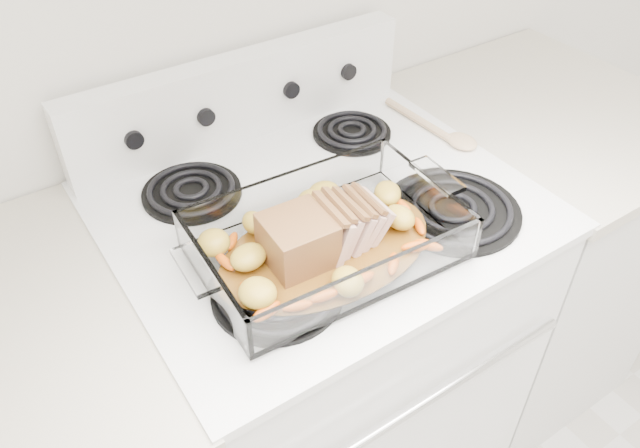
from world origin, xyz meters
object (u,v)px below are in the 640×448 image
counter_right (515,251)px  pork_roast (316,235)px  electric_range (320,352)px  baking_dish (327,243)px

counter_right → pork_roast: (-0.76, -0.13, 0.53)m
electric_range → counter_right: bearing=-0.1°
counter_right → pork_roast: pork_roast is taller
electric_range → pork_roast: electric_range is taller
electric_range → baking_dish: 0.51m
counter_right → baking_dish: (-0.74, -0.13, 0.50)m
electric_range → pork_roast: size_ratio=5.12×
pork_roast → electric_range: bearing=55.4°
counter_right → electric_range: bearing=179.9°
electric_range → baking_dish: (-0.07, -0.13, 0.48)m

